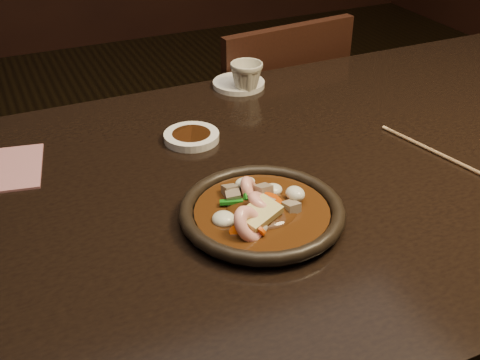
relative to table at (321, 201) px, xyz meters
name	(u,v)px	position (x,y,z in m)	size (l,w,h in m)	color
table	(321,201)	(0.00, 0.00, 0.00)	(1.60, 0.90, 0.75)	black
chair	(263,144)	(0.19, 0.60, -0.22)	(0.43, 0.43, 0.84)	black
plate	(262,212)	(-0.17, -0.10, 0.09)	(0.26, 0.26, 0.03)	black
stirfry	(259,210)	(-0.18, -0.10, 0.10)	(0.15, 0.15, 0.06)	#361B09
soy_dish	(191,137)	(-0.18, 0.19, 0.08)	(0.11, 0.11, 0.01)	white
saucer_right	(239,84)	(0.01, 0.39, 0.08)	(0.12, 0.12, 0.01)	white
tea_cup	(247,76)	(0.01, 0.36, 0.11)	(0.07, 0.07, 0.07)	beige
chopsticks	(433,151)	(0.21, -0.04, 0.08)	(0.06, 0.24, 0.01)	tan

